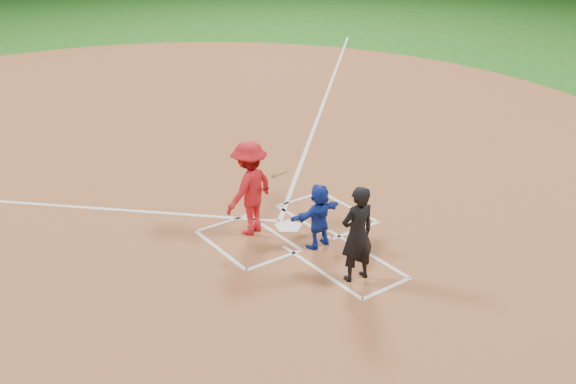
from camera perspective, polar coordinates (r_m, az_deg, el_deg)
ground at (r=12.84m, az=0.03°, el=-3.16°), size 120.00×120.00×0.00m
home_plate_dirt at (r=17.64m, az=-11.58°, el=4.19°), size 28.00×28.00×0.01m
home_plate at (r=12.83m, az=0.03°, el=-3.08°), size 0.60×0.60×0.02m
catcher at (r=11.88m, az=2.77°, el=-2.13°), size 1.19×0.46×1.25m
umpire at (r=10.78m, az=6.18°, el=-3.74°), size 0.67×0.49×1.73m
chalk_markings at (r=17.03m, az=-10.55°, el=3.57°), size 28.35×17.32×0.01m
batter_at_plate at (r=12.27m, az=-3.43°, el=0.33°), size 1.63×1.03×1.86m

